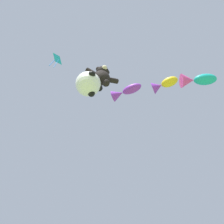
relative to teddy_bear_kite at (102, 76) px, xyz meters
The scene contains 6 objects.
teddy_bear_kite is the anchor object (origin of this frame).
soccer_ball_kite 1.42m from the teddy_bear_kite, behind, with size 1.13×1.12×1.04m.
fish_kite_violet 2.29m from the teddy_bear_kite, 29.64° to the left, with size 1.56×1.58×0.62m.
fish_kite_goldfin 4.35m from the teddy_bear_kite, ahead, with size 1.51×1.53×0.72m.
fish_kite_teal 5.13m from the teddy_bear_kite, 13.28° to the right, with size 1.97×1.41×0.76m.
diamond_kite 5.36m from the teddy_bear_kite, 148.09° to the left, with size 0.74×0.58×2.26m.
Camera 1 is at (-1.81, 0.41, 0.84)m, focal length 35.00 mm.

